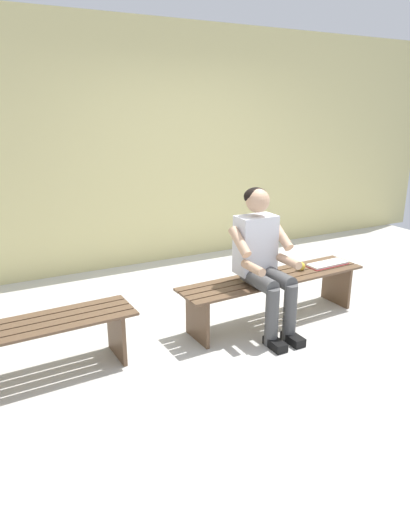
% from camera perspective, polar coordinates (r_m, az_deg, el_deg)
% --- Properties ---
extents(ground_plane, '(10.00, 7.00, 0.04)m').
position_cam_1_polar(ground_plane, '(3.05, 2.03, -19.73)').
color(ground_plane, beige).
extents(brick_wall, '(9.50, 0.24, 2.82)m').
position_cam_1_polar(brick_wall, '(5.63, -9.01, 13.20)').
color(brick_wall, '#D1C684').
rests_on(brick_wall, ground).
extents(bench_near, '(1.82, 0.46, 0.42)m').
position_cam_1_polar(bench_near, '(4.16, 8.55, -3.77)').
color(bench_near, brown).
rests_on(bench_near, ground).
extents(bench_far, '(1.78, 0.46, 0.42)m').
position_cam_1_polar(bench_far, '(3.44, -23.34, -9.85)').
color(bench_far, brown).
rests_on(bench_far, ground).
extents(person_seated, '(0.50, 0.69, 1.23)m').
position_cam_1_polar(person_seated, '(3.86, 7.24, -0.04)').
color(person_seated, silver).
rests_on(person_seated, ground).
extents(apple, '(0.08, 0.08, 0.08)m').
position_cam_1_polar(apple, '(4.31, 11.86, -1.26)').
color(apple, gold).
rests_on(apple, bench_near).
extents(book_open, '(0.42, 0.17, 0.02)m').
position_cam_1_polar(book_open, '(4.52, 14.99, -0.99)').
color(book_open, white).
rests_on(book_open, bench_near).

